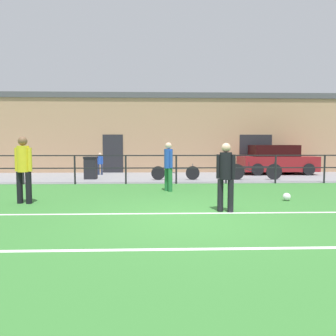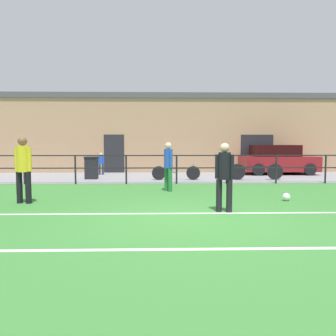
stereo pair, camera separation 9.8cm
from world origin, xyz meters
TOP-DOWN VIEW (x-y plane):
  - ground at (0.00, 0.00)m, footprint 60.00×44.00m
  - field_line_touchline at (0.00, 0.46)m, footprint 36.00×0.11m
  - field_line_hash at (0.00, -2.05)m, footprint 36.00×0.11m
  - pavement_strip at (0.00, 8.50)m, footprint 48.00×5.00m
  - perimeter_fence at (0.00, 6.00)m, footprint 36.07×0.07m
  - clubhouse_facade at (0.00, 12.20)m, footprint 28.00×2.56m
  - player_goalkeeper at (0.83, 0.61)m, footprint 0.42×0.28m
  - player_striker at (-4.29, 1.85)m, footprint 0.48×0.31m
  - player_winger at (-0.38, 3.98)m, footprint 0.29×0.41m
  - soccer_ball_match at (2.85, 2.03)m, footprint 0.22×0.22m
  - spectator_child at (-3.66, 9.73)m, footprint 0.31×0.20m
  - parked_car_red at (5.46, 9.92)m, footprint 3.80×1.91m
  - bicycle_parked_0 at (0.03, 7.20)m, footprint 2.10×0.04m
  - bicycle_parked_1 at (3.54, 7.17)m, footprint 2.36×0.04m
  - trash_bin_0 at (-3.73, 7.72)m, footprint 0.57×0.48m

SIDE VIEW (x-z plane):
  - ground at x=0.00m, z-range -0.04..0.00m
  - field_line_touchline at x=0.00m, z-range 0.00..0.00m
  - field_line_hash at x=0.00m, z-range 0.00..0.00m
  - pavement_strip at x=0.00m, z-range 0.00..0.02m
  - soccer_ball_match at x=2.85m, z-range 0.00..0.22m
  - bicycle_parked_0 at x=0.03m, z-range -0.02..0.69m
  - bicycle_parked_1 at x=3.54m, z-range -0.01..0.78m
  - trash_bin_0 at x=-3.73m, z-range 0.02..1.02m
  - spectator_child at x=-3.66m, z-range 0.10..1.22m
  - parked_car_red at x=5.46m, z-range -0.02..1.49m
  - perimeter_fence at x=0.00m, z-range 0.17..1.32m
  - player_goalkeeper at x=0.83m, z-range 0.11..1.71m
  - player_winger at x=-0.38m, z-range 0.11..1.74m
  - player_striker at x=-4.29m, z-range 0.12..1.90m
  - clubhouse_facade at x=0.00m, z-range 0.01..4.39m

